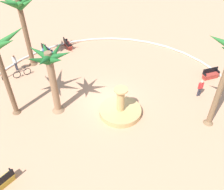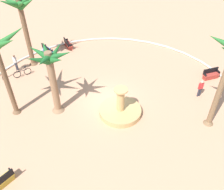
% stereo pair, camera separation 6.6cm
% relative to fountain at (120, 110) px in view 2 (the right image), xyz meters
% --- Properties ---
extents(ground_plane, '(80.00, 80.00, 0.00)m').
position_rel_fountain_xyz_m(ground_plane, '(-0.03, -1.81, -0.34)').
color(ground_plane, tan).
extents(plaza_curb, '(22.78, 22.78, 0.20)m').
position_rel_fountain_xyz_m(plaza_curb, '(-0.03, -1.81, -0.24)').
color(plaza_curb, silver).
rests_on(plaza_curb, ground).
extents(fountain, '(3.34, 3.34, 2.46)m').
position_rel_fountain_xyz_m(fountain, '(0.00, 0.00, 0.00)').
color(fountain, tan).
rests_on(fountain, ground).
extents(palm_tree_near_fountain, '(3.14, 3.30, 5.61)m').
position_rel_fountain_xyz_m(palm_tree_near_fountain, '(4.04, -2.98, 3.65)').
color(palm_tree_near_fountain, '#8E6B4C').
rests_on(palm_tree_near_fountain, ground).
extents(palm_tree_by_curb, '(3.59, 3.60, 7.01)m').
position_rel_fountain_xyz_m(palm_tree_by_curb, '(3.51, -10.84, 5.03)').
color(palm_tree_by_curb, brown).
rests_on(palm_tree_by_curb, ground).
extents(bench_east, '(1.68, 0.99, 1.00)m').
position_rel_fountain_xyz_m(bench_east, '(9.47, 1.44, 0.01)').
color(bench_east, gold).
rests_on(bench_east, ground).
extents(bench_west, '(0.72, 1.65, 1.00)m').
position_rel_fountain_xyz_m(bench_west, '(1.44, -12.11, 0.01)').
color(bench_west, '#335BA8').
rests_on(bench_west, ground).
extents(bench_north, '(0.65, 1.64, 1.00)m').
position_rel_fountain_xyz_m(bench_north, '(-1.00, -12.13, 0.01)').
color(bench_north, '#B73D33').
rests_on(bench_north, ground).
extents(bench_southwest, '(1.67, 0.86, 1.00)m').
position_rel_fountain_xyz_m(bench_southwest, '(-9.88, 0.55, 0.01)').
color(bench_southwest, '#B73D33').
rests_on(bench_southwest, ground).
extents(bicycle_red_frame, '(1.72, 0.44, 0.94)m').
position_rel_fountain_xyz_m(bicycle_red_frame, '(5.02, -9.27, 0.04)').
color(bicycle_red_frame, black).
rests_on(bicycle_red_frame, ground).
extents(person_cyclist_helmet, '(0.33, 0.49, 1.69)m').
position_rel_fountain_xyz_m(person_cyclist_helmet, '(5.19, -10.60, 0.61)').
color(person_cyclist_helmet, '#33333D').
rests_on(person_cyclist_helmet, ground).
extents(person_cyclist_photo, '(0.52, 0.28, 1.62)m').
position_rel_fountain_xyz_m(person_cyclist_photo, '(-6.93, 1.81, 0.57)').
color(person_cyclist_photo, '#33333D').
rests_on(person_cyclist_photo, ground).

